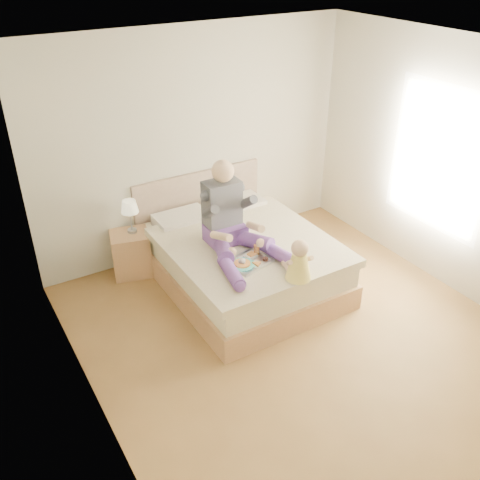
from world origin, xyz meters
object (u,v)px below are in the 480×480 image
bed (239,257)px  baby (298,262)px  adult (232,224)px  nightstand (131,253)px  tray (248,261)px

bed → baby: bearing=-86.9°
bed → adult: 0.63m
nightstand → baby: bearing=-45.2°
tray → nightstand: bearing=106.2°
bed → adult: size_ratio=1.92×
tray → baby: size_ratio=1.17×
baby → nightstand: bearing=130.2°
nightstand → adult: bearing=-36.0°
nightstand → adult: size_ratio=0.46×
nightstand → tray: bearing=-45.2°
nightstand → baby: baby is taller
bed → tray: size_ratio=4.45×
bed → nightstand: bearing=141.5°
bed → baby: size_ratio=5.20×
adult → bed: bearing=42.0°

